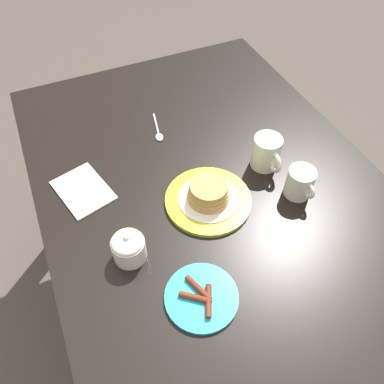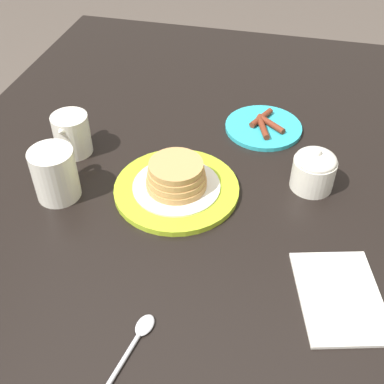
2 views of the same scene
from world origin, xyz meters
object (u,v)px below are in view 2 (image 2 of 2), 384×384
object	(u,v)px
side_plate_bacon	(264,127)
spoon	(136,339)
sugar_bowl	(314,170)
coffee_mug	(56,172)
pancake_plate	(176,183)
napkin	(340,296)
creamer_pitcher	(72,133)

from	to	relation	value
side_plate_bacon	spoon	bearing A→B (deg)	169.15
side_plate_bacon	spoon	distance (m)	0.59
side_plate_bacon	sugar_bowl	size ratio (longest dim) A/B	1.93
coffee_mug	pancake_plate	bearing A→B (deg)	-74.92
coffee_mug	napkin	xyz separation A→B (m)	(-0.12, -0.53, -0.05)
coffee_mug	creamer_pitcher	size ratio (longest dim) A/B	1.02
side_plate_bacon	coffee_mug	size ratio (longest dim) A/B	1.46
napkin	side_plate_bacon	bearing A→B (deg)	21.95
coffee_mug	napkin	world-z (taller)	coffee_mug
creamer_pitcher	sugar_bowl	bearing A→B (deg)	-89.54
pancake_plate	napkin	bearing A→B (deg)	-120.15
napkin	spoon	xyz separation A→B (m)	(-0.15, 0.29, 0.00)
coffee_mug	spoon	xyz separation A→B (m)	(-0.27, -0.25, -0.05)
side_plate_bacon	coffee_mug	xyz separation A→B (m)	(-0.31, 0.36, 0.05)
creamer_pitcher	pancake_plate	bearing A→B (deg)	-106.68
side_plate_bacon	napkin	distance (m)	0.47
sugar_bowl	spoon	distance (m)	0.47
side_plate_bacon	napkin	xyz separation A→B (m)	(-0.44, -0.18, -0.00)
napkin	sugar_bowl	bearing A→B (deg)	12.83
sugar_bowl	coffee_mug	bearing A→B (deg)	106.11
creamer_pitcher	napkin	world-z (taller)	creamer_pitcher
creamer_pitcher	spoon	xyz separation A→B (m)	(-0.40, -0.27, -0.04)
pancake_plate	creamer_pitcher	bearing A→B (deg)	73.32
side_plate_bacon	sugar_bowl	world-z (taller)	sugar_bowl
napkin	spoon	bearing A→B (deg)	117.11
coffee_mug	side_plate_bacon	bearing A→B (deg)	-48.87
napkin	spoon	world-z (taller)	spoon
pancake_plate	sugar_bowl	bearing A→B (deg)	-73.01
napkin	pancake_plate	bearing A→B (deg)	59.85
coffee_mug	creamer_pitcher	xyz separation A→B (m)	(0.13, 0.03, -0.01)
side_plate_bacon	spoon	size ratio (longest dim) A/B	1.25
creamer_pitcher	napkin	size ratio (longest dim) A/B	0.57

